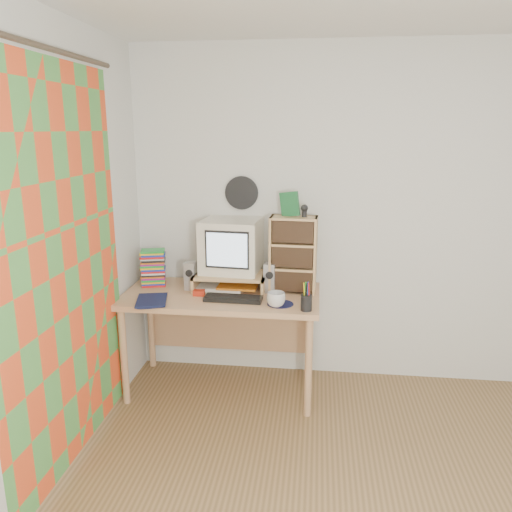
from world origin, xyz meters
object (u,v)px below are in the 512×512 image
(desk, at_px, (223,308))
(dvd_stack, at_px, (153,270))
(mug, at_px, (276,300))
(crt_monitor, at_px, (231,246))
(cd_rack, at_px, (293,255))
(keyboard, at_px, (233,299))
(diary, at_px, (136,299))

(desk, xyz_separation_m, dvd_stack, (-0.54, 0.07, 0.26))
(dvd_stack, xyz_separation_m, mug, (0.95, -0.35, -0.07))
(crt_monitor, height_order, mug, crt_monitor)
(cd_rack, bearing_deg, mug, -102.26)
(crt_monitor, distance_m, keyboard, 0.42)
(desk, distance_m, mug, 0.53)
(mug, distance_m, diary, 0.95)
(desk, bearing_deg, diary, -148.34)
(crt_monitor, relative_size, keyboard, 1.02)
(cd_rack, bearing_deg, desk, -170.90)
(desk, distance_m, dvd_stack, 0.60)
(crt_monitor, height_order, cd_rack, cd_rack)
(crt_monitor, bearing_deg, keyboard, -72.26)
(crt_monitor, distance_m, mug, 0.58)
(keyboard, bearing_deg, crt_monitor, 104.72)
(desk, bearing_deg, cd_rack, 6.08)
(crt_monitor, xyz_separation_m, cd_rack, (0.46, -0.03, -0.04))
(mug, bearing_deg, keyboard, 164.11)
(mug, xyz_separation_m, diary, (-0.95, -0.04, -0.02))
(desk, relative_size, dvd_stack, 5.70)
(desk, bearing_deg, crt_monitor, 61.16)
(dvd_stack, bearing_deg, crt_monitor, -12.91)
(crt_monitor, xyz_separation_m, mug, (0.37, -0.37, -0.26))
(keyboard, distance_m, mug, 0.32)
(dvd_stack, bearing_deg, diary, -103.57)
(dvd_stack, bearing_deg, mug, -35.09)
(dvd_stack, xyz_separation_m, diary, (0.01, -0.39, -0.10))
(desk, xyz_separation_m, cd_rack, (0.51, 0.05, 0.41))
(crt_monitor, xyz_separation_m, keyboard, (0.06, -0.29, -0.30))
(dvd_stack, height_order, mug, dvd_stack)
(desk, bearing_deg, keyboard, -60.82)
(desk, xyz_separation_m, keyboard, (0.11, -0.20, 0.15))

